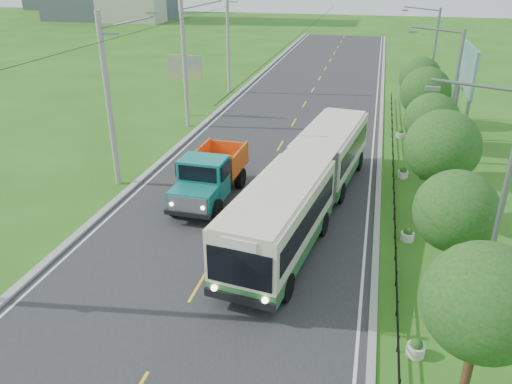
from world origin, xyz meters
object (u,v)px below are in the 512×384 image
at_px(tree_front, 483,305).
at_px(planter_front, 416,348).
at_px(dump_truck, 210,173).
at_px(tree_third, 443,150).
at_px(streetlight_near, 496,208).
at_px(pole_near, 109,101).
at_px(tree_second, 456,214).
at_px(planter_mid, 403,173).
at_px(planter_far, 400,134).
at_px(billboard_left, 185,71).
at_px(streetlight_far, 431,60).
at_px(planter_near, 408,235).
at_px(pole_mid, 185,63).
at_px(tree_back, 420,80).
at_px(billboard_right, 467,75).
at_px(streetlight_mid, 450,103).
at_px(pole_far, 228,42).
at_px(tree_fourth, 432,123).
at_px(bus, 307,180).
at_px(tree_fifth, 426,95).

distance_m(tree_front, planter_front, 4.10).
bearing_deg(dump_truck, tree_third, 1.57).
bearing_deg(streetlight_near, pole_near, 154.54).
bearing_deg(streetlight_near, tree_third, 95.51).
bearing_deg(tree_second, planter_mid, 96.05).
height_order(planter_far, billboard_left, billboard_left).
distance_m(tree_front, streetlight_far, 31.89).
relative_size(tree_third, planter_near, 8.96).
distance_m(streetlight_far, planter_mid, 14.88).
height_order(tree_third, planter_near, tree_third).
bearing_deg(pole_mid, streetlight_near, -48.01).
xyz_separation_m(tree_second, tree_back, (0.00, 24.00, 0.13)).
bearing_deg(planter_front, dump_truck, 136.56).
height_order(tree_back, billboard_left, tree_back).
bearing_deg(tree_second, tree_front, -90.00).
height_order(pole_mid, dump_truck, pole_mid).
distance_m(tree_second, dump_truck, 13.52).
height_order(tree_back, streetlight_far, streetlight_far).
xyz_separation_m(pole_near, billboard_right, (20.56, 11.00, 0.25)).
bearing_deg(streetlight_mid, billboard_right, 74.56).
xyz_separation_m(pole_far, planter_mid, (16.86, -19.00, -4.81)).
bearing_deg(billboard_left, tree_fourth, -26.99).
bearing_deg(dump_truck, tree_second, -25.06).
height_order(pole_far, planter_front, pole_far).
bearing_deg(tree_front, pole_mid, 126.09).
bearing_deg(pole_mid, planter_mid, -22.54).
distance_m(tree_second, planter_front, 5.40).
height_order(pole_far, planter_near, pole_far).
relative_size(pole_near, pole_mid, 1.00).
bearing_deg(planter_near, dump_truck, 168.69).
height_order(billboard_right, bus, billboard_right).
height_order(tree_fifth, billboard_right, billboard_right).
xyz_separation_m(billboard_left, dump_truck, (7.39, -15.86, -2.26)).
bearing_deg(tree_fifth, tree_front, -90.00).
relative_size(billboard_left, bus, 0.29).
bearing_deg(planter_mid, billboard_left, 151.08).
distance_m(tree_fifth, streetlight_far, 7.97).
relative_size(tree_second, billboard_right, 0.73).
relative_size(streetlight_mid, bus, 0.50).
relative_size(streetlight_far, billboard_right, 1.24).
height_order(planter_mid, dump_truck, dump_truck).
relative_size(streetlight_near, streetlight_mid, 1.00).
xyz_separation_m(streetlight_mid, planter_far, (-2.04, 8.00, -4.62)).
relative_size(tree_second, streetlight_near, 0.58).
bearing_deg(tree_third, planter_near, -120.41).
xyz_separation_m(billboard_right, dump_truck, (-14.41, -11.86, -3.74)).
relative_size(streetlight_near, dump_truck, 1.33).
bearing_deg(pole_near, tree_fourth, 15.84).
distance_m(pole_far, streetlight_near, 38.03).
xyz_separation_m(tree_front, tree_fourth, (-0.00, 18.00, -0.13)).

